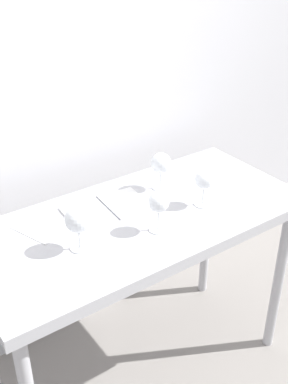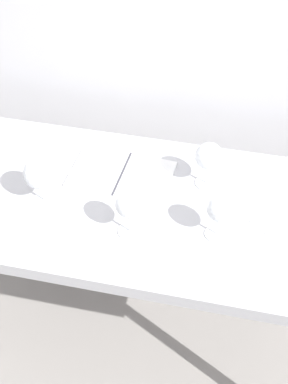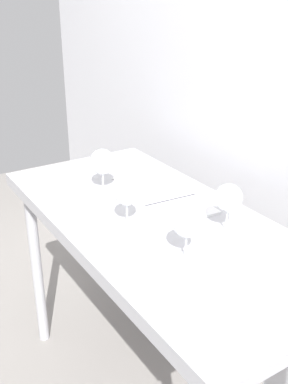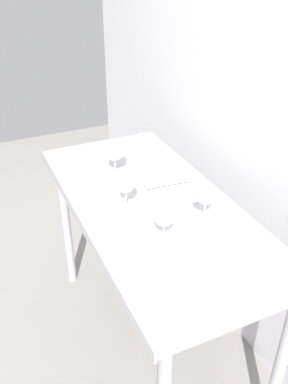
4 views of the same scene
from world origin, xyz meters
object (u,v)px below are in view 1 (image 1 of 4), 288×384
(wine_glass_near_right, at_px, (204,181))
(tasting_sheet_upper, at_px, (204,179))
(tasting_sheet_lower, at_px, (41,227))
(open_notebook, at_px, (108,209))
(wine_glass_near_left, at_px, (78,220))
(wine_glass_far_right, at_px, (161,164))
(wine_glass_near_center, at_px, (158,204))

(wine_glass_near_right, relative_size, tasting_sheet_upper, 0.74)
(tasting_sheet_upper, height_order, tasting_sheet_lower, same)
(wine_glass_near_right, relative_size, open_notebook, 0.44)
(tasting_sheet_upper, bearing_deg, tasting_sheet_lower, -146.18)
(open_notebook, bearing_deg, wine_glass_near_left, -138.65)
(wine_glass_near_left, bearing_deg, tasting_sheet_upper, 11.06)
(wine_glass_near_left, bearing_deg, tasting_sheet_lower, 106.76)
(wine_glass_near_right, relative_size, wine_glass_near_left, 0.92)
(wine_glass_near_right, xyz_separation_m, tasting_sheet_upper, (0.15, 0.17, -0.11))
(wine_glass_far_right, height_order, wine_glass_near_left, wine_glass_near_left)
(wine_glass_far_right, xyz_separation_m, wine_glass_near_left, (-0.51, -0.19, 0.00))
(wine_glass_near_center, height_order, tasting_sheet_upper, wine_glass_near_center)
(tasting_sheet_lower, bearing_deg, open_notebook, -26.65)
(wine_glass_near_center, xyz_separation_m, wine_glass_near_left, (-0.30, 0.07, 0.00))
(wine_glass_far_right, height_order, tasting_sheet_upper, wine_glass_far_right)
(wine_glass_near_left, xyz_separation_m, tasting_sheet_upper, (0.73, 0.14, -0.12))
(wine_glass_far_right, bearing_deg, wine_glass_near_center, -129.00)
(wine_glass_near_right, distance_m, wine_glass_far_right, 0.22)
(wine_glass_far_right, xyz_separation_m, tasting_sheet_upper, (0.22, -0.05, -0.12))
(wine_glass_near_right, xyz_separation_m, tasting_sheet_lower, (-0.64, 0.23, -0.11))
(tasting_sheet_lower, bearing_deg, wine_glass_near_center, -56.40)
(tasting_sheet_upper, bearing_deg, open_notebook, -144.62)
(wine_glass_near_center, bearing_deg, tasting_sheet_upper, 26.35)
(wine_glass_near_center, xyz_separation_m, open_notebook, (-0.08, 0.24, -0.11))
(open_notebook, bearing_deg, wine_glass_near_center, -67.76)
(open_notebook, relative_size, tasting_sheet_lower, 1.81)
(tasting_sheet_upper, bearing_deg, wine_glass_far_right, -154.00)
(open_notebook, bearing_deg, wine_glass_far_right, 8.11)
(wine_glass_near_center, height_order, wine_glass_near_left, wine_glass_near_left)
(wine_glass_far_right, distance_m, open_notebook, 0.31)
(wine_glass_near_right, xyz_separation_m, open_notebook, (-0.35, 0.19, -0.11))
(wine_glass_near_right, distance_m, open_notebook, 0.41)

